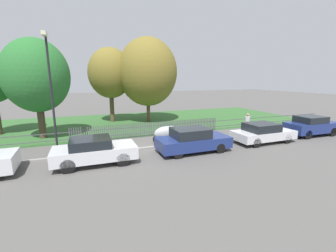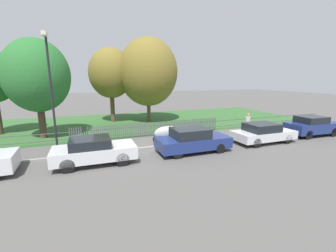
% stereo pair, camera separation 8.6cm
% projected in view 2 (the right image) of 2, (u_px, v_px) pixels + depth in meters
% --- Properties ---
extents(ground_plane, '(120.00, 120.00, 0.00)m').
position_uv_depth(ground_plane, '(164.00, 147.00, 13.76)').
color(ground_plane, '#565451').
extents(kerb_stone, '(33.81, 0.20, 0.12)m').
position_uv_depth(kerb_stone, '(164.00, 146.00, 13.84)').
color(kerb_stone, gray).
rests_on(kerb_stone, ground).
extents(grass_strip, '(33.81, 11.74, 0.01)m').
position_uv_depth(grass_strip, '(134.00, 122.00, 21.84)').
color(grass_strip, '#33602D').
rests_on(grass_strip, ground).
extents(park_fence, '(33.81, 0.05, 1.05)m').
position_uv_depth(park_fence, '(151.00, 129.00, 16.36)').
color(park_fence, '#4C4C51').
rests_on(park_fence, ground).
extents(parked_car_black_saloon, '(3.96, 1.78, 1.32)m').
position_uv_depth(parked_car_black_saloon, '(94.00, 150.00, 11.03)').
color(parked_car_black_saloon, silver).
rests_on(parked_car_black_saloon, ground).
extents(parked_car_navy_estate, '(4.18, 1.77, 1.40)m').
position_uv_depth(parked_car_navy_estate, '(192.00, 140.00, 12.85)').
color(parked_car_navy_estate, navy).
rests_on(parked_car_navy_estate, ground).
extents(parked_car_red_compact, '(4.11, 1.81, 1.29)m').
position_uv_depth(parked_car_red_compact, '(263.00, 133.00, 14.74)').
color(parked_car_red_compact, silver).
rests_on(parked_car_red_compact, ground).
extents(parked_car_white_van, '(3.99, 1.80, 1.46)m').
position_uv_depth(parked_car_white_van, '(312.00, 126.00, 16.53)').
color(parked_car_white_van, navy).
rests_on(parked_car_white_van, ground).
extents(covered_motorcycle, '(1.83, 0.80, 1.11)m').
position_uv_depth(covered_motorcycle, '(167.00, 133.00, 14.63)').
color(covered_motorcycle, black).
rests_on(covered_motorcycle, ground).
extents(tree_behind_motorcycle, '(4.28, 4.28, 6.80)m').
position_uv_depth(tree_behind_motorcycle, '(37.00, 76.00, 15.16)').
color(tree_behind_motorcycle, '#473828').
rests_on(tree_behind_motorcycle, ground).
extents(tree_mid_park, '(4.08, 4.08, 7.00)m').
position_uv_depth(tree_mid_park, '(111.00, 73.00, 21.13)').
color(tree_mid_park, brown).
rests_on(tree_mid_park, ground).
extents(tree_far_left, '(5.55, 5.55, 7.94)m').
position_uv_depth(tree_far_left, '(148.00, 72.00, 21.21)').
color(tree_far_left, brown).
rests_on(tree_far_left, ground).
extents(pedestrian_near_fence, '(0.42, 0.42, 1.69)m').
position_uv_depth(pedestrian_near_fence, '(248.00, 123.00, 16.30)').
color(pedestrian_near_fence, '#7F6B51').
rests_on(pedestrian_near_fence, ground).
extents(street_lamp, '(0.20, 0.78, 6.28)m').
position_uv_depth(street_lamp, '(50.00, 84.00, 11.25)').
color(street_lamp, black).
rests_on(street_lamp, ground).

